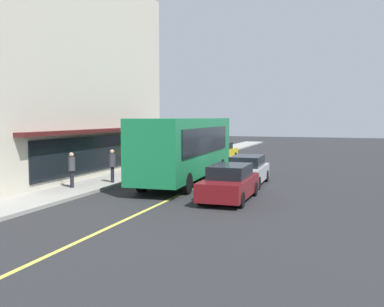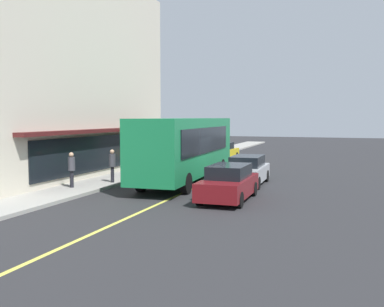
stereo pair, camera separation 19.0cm
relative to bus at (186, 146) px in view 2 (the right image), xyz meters
name	(u,v)px [view 2 (the right image)]	position (x,y,z in m)	size (l,w,h in m)	color
ground	(201,185)	(-0.67, -1.05, -1.99)	(120.00, 120.00, 0.00)	#28282B
sidewalk	(115,179)	(-0.67, 4.07, -1.91)	(80.00, 2.47, 0.15)	#9E9B93
lane_centre_stripe	(201,185)	(-0.67, -1.05, -1.98)	(36.00, 0.16, 0.01)	#D8D14C
storefront_building	(11,76)	(-0.69, 11.07, 4.08)	(18.69, 12.15, 12.14)	beige
bus	(186,146)	(0.00, 0.00, 0.00)	(11.23, 3.03, 3.50)	#197F47
traffic_light	(147,134)	(2.19, 3.37, 0.55)	(0.30, 0.52, 3.20)	#2D2D33
car_maroon	(228,183)	(-4.34, -3.54, -1.24)	(4.32, 1.89, 1.52)	maroon
car_yellow	(221,152)	(12.10, 1.44, -1.24)	(4.35, 1.96, 1.52)	yellow
car_silver	(247,171)	(0.35, -3.29, -1.24)	(4.35, 1.96, 1.52)	#B7BABF
pedestrian_mid_block	(71,166)	(-4.43, 4.30, -0.80)	(0.34, 0.34, 1.72)	black
pedestrian_by_curb	(112,163)	(-2.26, 3.30, -0.79)	(0.34, 0.34, 1.73)	black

